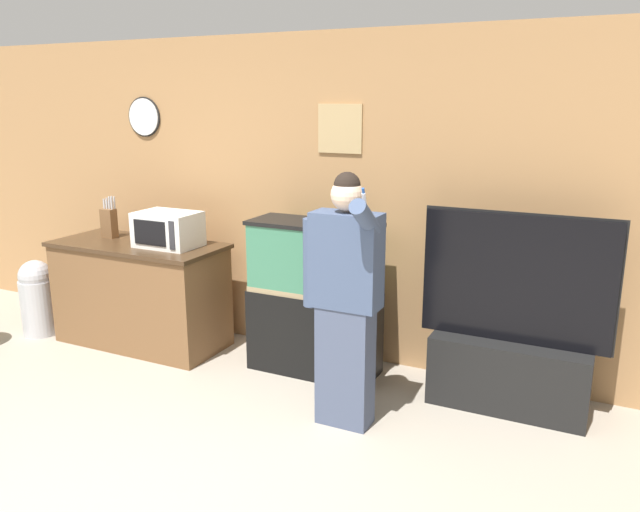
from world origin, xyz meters
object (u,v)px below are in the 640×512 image
object	(u,v)px
microwave	(168,229)
knife_block	(109,222)
tv_on_stand	(510,353)
trash_bin	(38,297)
counter_island	(141,293)
aquarium_on_stand	(314,298)
person_standing	(344,298)

from	to	relation	value
microwave	knife_block	distance (m)	0.69
microwave	tv_on_stand	distance (m)	2.85
tv_on_stand	trash_bin	world-z (taller)	tv_on_stand
knife_block	trash_bin	size ratio (longest dim) A/B	0.53
microwave	knife_block	world-z (taller)	knife_block
knife_block	tv_on_stand	xyz separation A→B (m)	(3.46, 0.11, -0.64)
counter_island	aquarium_on_stand	world-z (taller)	aquarium_on_stand
knife_block	microwave	bearing A→B (deg)	-3.68
tv_on_stand	aquarium_on_stand	bearing A→B (deg)	-178.33
person_standing	microwave	bearing A→B (deg)	163.60
microwave	tv_on_stand	bearing A→B (deg)	3.24
person_standing	trash_bin	world-z (taller)	person_standing
aquarium_on_stand	person_standing	bearing A→B (deg)	-50.57
knife_block	person_standing	bearing A→B (deg)	-13.04
microwave	tv_on_stand	size ratio (longest dim) A/B	0.37
tv_on_stand	microwave	bearing A→B (deg)	-176.76
counter_island	person_standing	distance (m)	2.25
trash_bin	counter_island	bearing A→B (deg)	13.84
counter_island	tv_on_stand	size ratio (longest dim) A/B	1.10
counter_island	microwave	bearing A→B (deg)	3.90
tv_on_stand	person_standing	world-z (taller)	person_standing
person_standing	trash_bin	xyz separation A→B (m)	(-3.15, 0.27, -0.51)
microwave	person_standing	xyz separation A→B (m)	(1.83, -0.54, -0.18)
counter_island	person_standing	world-z (taller)	person_standing
microwave	trash_bin	world-z (taller)	microwave
microwave	aquarium_on_stand	bearing A→B (deg)	5.03
counter_island	trash_bin	world-z (taller)	counter_island
tv_on_stand	knife_block	bearing A→B (deg)	-178.13
counter_island	tv_on_stand	xyz separation A→B (m)	(3.09, 0.18, -0.05)
knife_block	trash_bin	world-z (taller)	knife_block
person_standing	trash_bin	size ratio (longest dim) A/B	2.41
person_standing	counter_island	bearing A→B (deg)	166.49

